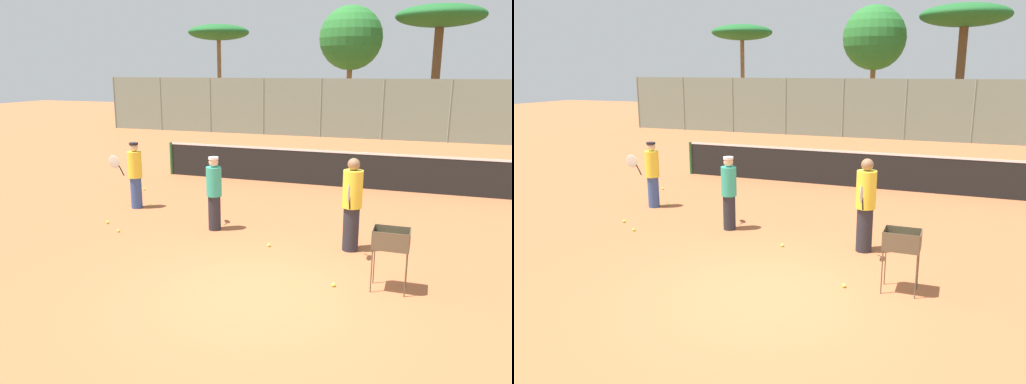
{
  "view_description": "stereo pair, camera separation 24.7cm",
  "coord_description": "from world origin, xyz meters",
  "views": [
    {
      "loc": [
        2.32,
        -6.66,
        3.39
      ],
      "look_at": [
        -0.9,
        2.51,
        1.0
      ],
      "focal_mm": 35.0,
      "sensor_mm": 36.0,
      "label": 1
    },
    {
      "loc": [
        2.55,
        -6.58,
        3.39
      ],
      "look_at": [
        -0.9,
        2.51,
        1.0
      ],
      "focal_mm": 35.0,
      "sensor_mm": 36.0,
      "label": 2
    }
  ],
  "objects": [
    {
      "name": "tennis_net",
      "position": [
        0.0,
        7.81,
        0.56
      ],
      "size": [
        11.57,
        0.1,
        1.07
      ],
      "color": "#26592D",
      "rests_on": "ground_plane"
    },
    {
      "name": "ground_plane",
      "position": [
        0.0,
        0.0,
        0.0
      ],
      "size": [
        80.0,
        80.0,
        0.0
      ],
      "primitive_type": "plane",
      "color": "#B26038"
    },
    {
      "name": "player_yellow_shirt",
      "position": [
        -1.97,
        2.83,
        0.83
      ],
      "size": [
        0.63,
        0.73,
        1.6
      ],
      "rotation": [
        0.0,
        0.0,
        2.25
      ],
      "color": "#26262D",
      "rests_on": "ground_plane"
    },
    {
      "name": "tennis_ball_5",
      "position": [
        -4.43,
        2.4,
        0.03
      ],
      "size": [
        0.07,
        0.07,
        0.07
      ],
      "primitive_type": "sphere",
      "color": "#D1E54C",
      "rests_on": "ground_plane"
    },
    {
      "name": "tennis_ball_1",
      "position": [
        -3.84,
        1.96,
        0.03
      ],
      "size": [
        0.07,
        0.07,
        0.07
      ],
      "primitive_type": "sphere",
      "color": "#D1E54C",
      "rests_on": "ground_plane"
    },
    {
      "name": "tree_4",
      "position": [
        -2.66,
        24.8,
        5.23
      ],
      "size": [
        3.79,
        3.79,
        7.15
      ],
      "color": "brown",
      "rests_on": "ground_plane"
    },
    {
      "name": "back_fence",
      "position": [
        -0.0,
        18.81,
        1.49
      ],
      "size": [
        31.08,
        0.08,
        2.97
      ],
      "color": "gray",
      "rests_on": "ground_plane"
    },
    {
      "name": "player_red_cap",
      "position": [
        -4.55,
        3.8,
        0.86
      ],
      "size": [
        0.88,
        0.34,
        1.65
      ],
      "rotation": [
        0.0,
        0.0,
        3.35
      ],
      "color": "#334C8C",
      "rests_on": "ground_plane"
    },
    {
      "name": "player_white_outfit",
      "position": [
        1.02,
        2.51,
        0.93
      ],
      "size": [
        0.37,
        0.94,
        1.8
      ],
      "rotation": [
        0.0,
        0.0,
        4.74
      ],
      "color": "#26262D",
      "rests_on": "ground_plane"
    },
    {
      "name": "tree_2",
      "position": [
        2.33,
        24.14,
        6.15
      ],
      "size": [
        4.87,
        4.87,
        6.91
      ],
      "color": "brown",
      "rests_on": "ground_plane"
    },
    {
      "name": "tennis_ball_3",
      "position": [
        -3.65,
        6.51,
        0.03
      ],
      "size": [
        0.07,
        0.07,
        0.07
      ],
      "primitive_type": "sphere",
      "color": "#D1E54C",
      "rests_on": "ground_plane"
    },
    {
      "name": "tree_3",
      "position": [
        -10.81,
        23.64,
        5.62
      ],
      "size": [
        3.85,
        3.85,
        6.17
      ],
      "color": "brown",
      "rests_on": "ground_plane"
    },
    {
      "name": "tennis_ball_2",
      "position": [
        -0.51,
        2.17,
        0.03
      ],
      "size": [
        0.07,
        0.07,
        0.07
      ],
      "primitive_type": "sphere",
      "color": "#D1E54C",
      "rests_on": "ground_plane"
    },
    {
      "name": "ball_cart",
      "position": [
        1.87,
        0.9,
        0.77
      ],
      "size": [
        0.56,
        0.41,
        1.01
      ],
      "color": "brown",
      "rests_on": "ground_plane"
    },
    {
      "name": "tennis_ball_0",
      "position": [
        -5.38,
        5.5,
        0.03
      ],
      "size": [
        0.07,
        0.07,
        0.07
      ],
      "primitive_type": "sphere",
      "color": "#D1E54C",
      "rests_on": "ground_plane"
    },
    {
      "name": "tennis_ball_6",
      "position": [
        1.04,
        0.74,
        0.03
      ],
      "size": [
        0.07,
        0.07,
        0.07
      ],
      "primitive_type": "sphere",
      "color": "#D1E54C",
      "rests_on": "ground_plane"
    },
    {
      "name": "tennis_ball_4",
      "position": [
        -4.26,
        3.99,
        0.03
      ],
      "size": [
        0.07,
        0.07,
        0.07
      ],
      "primitive_type": "sphere",
      "color": "#D1E54C",
      "rests_on": "ground_plane"
    }
  ]
}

